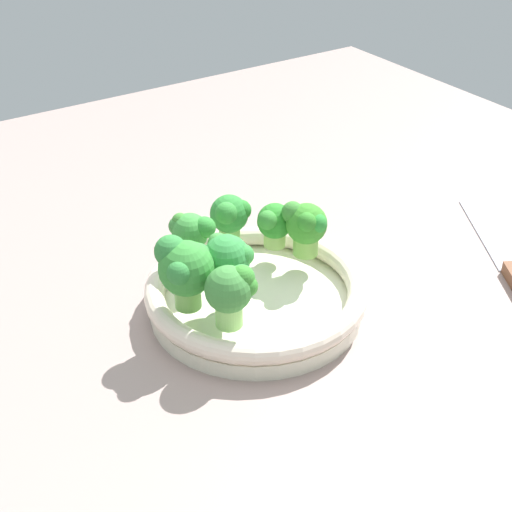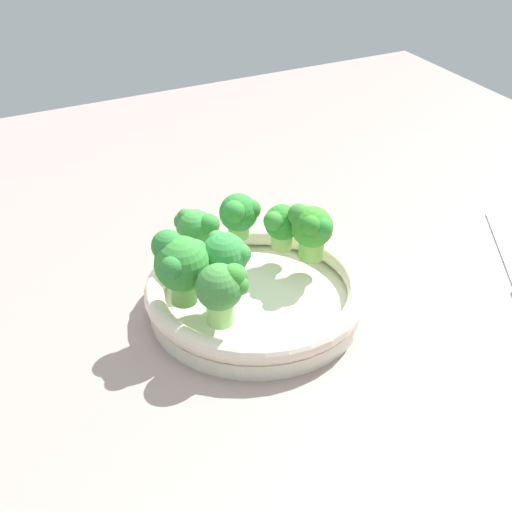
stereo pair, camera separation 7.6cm
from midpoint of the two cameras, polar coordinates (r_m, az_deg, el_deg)
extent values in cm
cube|color=gray|center=(84.45, 4.25, -3.26)|extent=(130.00, 130.00, 2.50)
cylinder|color=#EBE7CB|center=(79.78, 2.74, -3.74)|extent=(22.75, 22.75, 1.77)
torus|color=beige|center=(78.63, 2.78, -2.59)|extent=(23.70, 23.70, 2.16)
cylinder|color=#7EC05E|center=(85.00, 1.23, 1.95)|extent=(2.44, 2.44, 1.69)
sphere|color=#2E8434|center=(83.85, 1.25, 3.29)|extent=(4.40, 4.40, 4.40)
sphere|color=#348936|center=(81.88, 0.96, 3.35)|extent=(2.50, 2.50, 2.50)
sphere|color=#2B7F2C|center=(83.68, 2.18, 3.52)|extent=(2.36, 2.36, 2.36)
cylinder|color=#76B854|center=(74.14, -2.67, -2.73)|extent=(2.67, 2.67, 2.71)
sphere|color=#368B36|center=(72.36, -2.73, -0.70)|extent=(5.54, 5.54, 5.54)
sphere|color=#357B3A|center=(73.13, -1.78, 0.11)|extent=(2.89, 2.89, 2.89)
sphere|color=#308239|center=(72.38, -3.83, 0.69)|extent=(3.26, 3.26, 3.26)
sphere|color=#318339|center=(70.37, -3.38, -1.00)|extent=(2.40, 2.40, 2.40)
cylinder|color=#7FB65E|center=(80.66, -1.95, 0.50)|extent=(2.15, 2.15, 2.66)
sphere|color=green|center=(79.29, -1.98, 2.11)|extent=(4.01, 4.01, 4.01)
sphere|color=#338E35|center=(78.44, -0.89, 2.35)|extent=(2.38, 2.38, 2.38)
sphere|color=#3C853A|center=(79.49, -2.87, 2.58)|extent=(2.11, 2.11, 2.11)
sphere|color=#3C8332|center=(79.30, -2.71, 2.94)|extent=(1.82, 1.82, 1.82)
cylinder|color=#83BD52|center=(81.65, 6.95, 0.55)|extent=(2.80, 2.80, 2.32)
sphere|color=#3A8B2B|center=(80.28, 7.07, 2.14)|extent=(4.56, 4.56, 4.56)
sphere|color=#328328|center=(78.25, 7.02, 2.28)|extent=(2.08, 2.08, 2.08)
sphere|color=#3B8432|center=(79.83, 6.18, 2.98)|extent=(2.46, 2.46, 2.46)
sphere|color=#2B8C32|center=(79.16, 7.84, 2.11)|extent=(2.24, 2.24, 2.24)
cylinder|color=#92DA6E|center=(71.32, 0.28, -4.36)|extent=(2.65, 2.65, 2.65)
sphere|color=#3E883B|center=(69.65, 0.29, -2.51)|extent=(4.59, 4.59, 4.59)
sphere|color=#37882E|center=(69.49, 1.73, -2.37)|extent=(2.10, 2.10, 2.10)
sphere|color=#33843B|center=(70.43, 1.39, -1.71)|extent=(2.64, 2.64, 2.64)
sphere|color=#388C2F|center=(69.18, 1.38, -1.67)|extent=(2.38, 2.38, 2.38)
cylinder|color=#94C96B|center=(75.51, 0.48, -1.96)|extent=(2.14, 2.14, 2.71)
sphere|color=#338E40|center=(73.89, 0.49, -0.10)|extent=(4.81, 4.81, 4.81)
sphere|color=#42933F|center=(74.55, -0.09, 1.13)|extent=(2.05, 2.05, 2.05)
sphere|color=green|center=(73.38, 1.75, 0.05)|extent=(2.23, 2.23, 2.23)
sphere|color=green|center=(75.12, 0.71, 1.02)|extent=(1.98, 1.98, 1.98)
cylinder|color=#A0C868|center=(83.25, 4.64, 1.19)|extent=(2.46, 2.46, 1.85)
sphere|color=#2D862A|center=(82.11, 4.70, 2.52)|extent=(4.03, 4.03, 4.03)
sphere|color=#388C34|center=(80.49, 4.35, 2.69)|extent=(2.15, 2.15, 2.15)
sphere|color=#38812C|center=(81.91, 5.70, 3.08)|extent=(1.95, 1.95, 1.95)
cube|color=silver|center=(96.71, 21.07, 0.52)|extent=(15.93, 10.94, 0.40)
camera|label=1|loc=(0.04, -87.14, 1.84)|focal=52.03mm
camera|label=2|loc=(0.04, 92.86, -1.84)|focal=52.03mm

